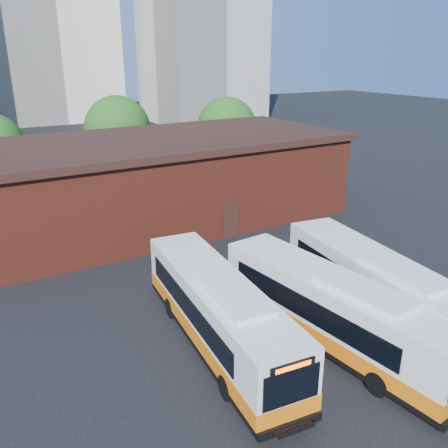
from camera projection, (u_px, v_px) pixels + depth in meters
ground at (339, 350)px, 20.85m from camera, size 220.00×220.00×0.00m
bus_midwest at (218, 315)px, 20.69m from camera, size 3.84×12.48×3.35m
bus_mideast at (333, 314)px, 20.77m from camera, size 3.71×12.58×3.38m
bus_east at (378, 292)px, 22.55m from camera, size 4.24×12.80×3.44m
depot_building at (155, 179)px, 35.86m from camera, size 28.60×12.60×6.40m
tree_mid at (118, 129)px, 47.48m from camera, size 6.56×6.56×8.36m
tree_east at (227, 127)px, 50.46m from camera, size 6.24×6.24×7.96m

